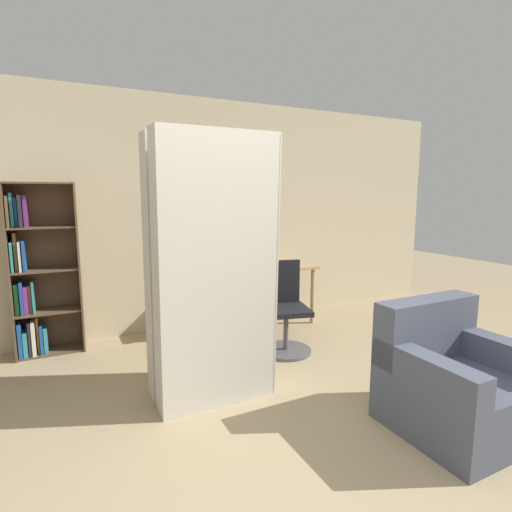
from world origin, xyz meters
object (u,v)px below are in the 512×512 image
Objects in this scene: office_chair at (285,315)px; bookshelf at (38,276)px; monitor at (246,245)px; armchair at (453,381)px; mattress_near at (218,273)px; mattress_far at (204,267)px.

office_chair is 2.50m from bookshelf.
bookshelf is at bearing -179.79° from monitor.
armchair is (0.35, -1.68, -0.05)m from office_chair.
bookshelf reaches higher than armchair.
bookshelf is 0.84× the size of mattress_near.
mattress_near is at bearing -145.16° from office_chair.
monitor is at bearing 54.22° from mattress_far.
bookshelf is 1.92m from mattress_far.
mattress_far is (1.24, -1.45, 0.23)m from bookshelf.
monitor is 0.26× the size of mattress_near.
office_chair is 1.37m from mattress_near.
mattress_near is at bearing 143.13° from armchair.
monitor is 2.84m from armchair.
monitor is 2.04m from mattress_near.
armchair is (2.57, -2.74, -0.47)m from bookshelf.
armchair is at bearing -78.42° from office_chair.
monitor is 0.26× the size of mattress_far.
mattress_far is at bearing -49.45° from bookshelf.
mattress_far reaches higher than armchair.
monitor is at bearing 86.56° from office_chair.
mattress_near reaches higher than bookshelf.
monitor reaches higher than office_chair.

